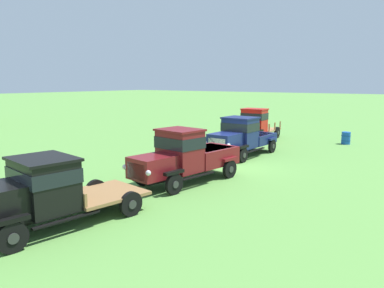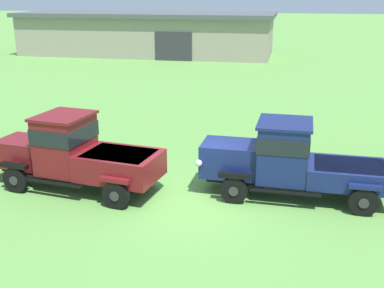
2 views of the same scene
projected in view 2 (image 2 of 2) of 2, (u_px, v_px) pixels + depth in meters
ground_plane at (194, 199)px, 13.89m from camera, size 240.00×240.00×0.00m
farm_shed at (148, 33)px, 44.82m from camera, size 23.37×8.52×3.82m
vintage_truck_second_in_line at (75, 153)px, 14.36m from camera, size 5.44×2.60×2.27m
vintage_truck_midrow_center at (288, 159)px, 13.85m from camera, size 5.49×2.17×2.22m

